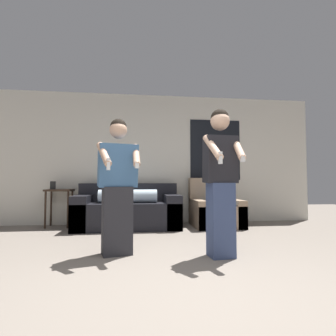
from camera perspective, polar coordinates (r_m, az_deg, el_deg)
The scene contains 7 objects.
ground_plane at distance 2.32m, azimuth 2.81°, elevation -24.92°, with size 14.00×14.00×0.00m, color slate.
wall_back at distance 5.55m, azimuth -2.93°, elevation 2.10°, with size 6.93×0.07×2.70m.
couch at distance 5.04m, azimuth -8.68°, elevation -9.18°, with size 1.92×0.92×0.83m.
armchair at distance 5.27m, azimuth 10.22°, elevation -9.10°, with size 0.90×0.91×0.94m.
side_table at distance 5.46m, azimuth -22.58°, elevation -5.67°, with size 0.48×0.41×0.87m.
person_left at distance 3.21m, azimuth -10.91°, elevation -3.84°, with size 0.52×0.56×1.63m.
person_right at distance 3.11m, azimuth 11.38°, elevation -2.30°, with size 0.43×0.48×1.72m.
Camera 1 is at (-0.36, -2.12, 0.87)m, focal length 28.00 mm.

